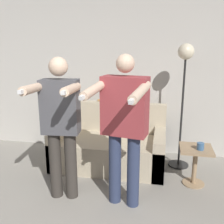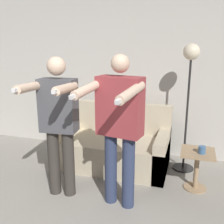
{
  "view_description": "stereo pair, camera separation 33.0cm",
  "coord_description": "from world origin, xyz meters",
  "views": [
    {
      "loc": [
        1.09,
        -1.45,
        1.79
      ],
      "look_at": [
        0.47,
        1.69,
        0.96
      ],
      "focal_mm": 42.0,
      "sensor_mm": 36.0,
      "label": 1
    },
    {
      "loc": [
        1.41,
        -1.36,
        1.79
      ],
      "look_at": [
        0.47,
        1.69,
        0.96
      ],
      "focal_mm": 42.0,
      "sensor_mm": 36.0,
      "label": 2
    }
  ],
  "objects": [
    {
      "name": "wall_back",
      "position": [
        0.0,
        2.83,
        1.3
      ],
      "size": [
        10.0,
        0.05,
        2.6
      ],
      "color": "beige",
      "rests_on": "ground_plane"
    },
    {
      "name": "couch",
      "position": [
        0.33,
        2.2,
        0.28
      ],
      "size": [
        1.64,
        0.89,
        0.9
      ],
      "color": "beige",
      "rests_on": "ground_plane"
    },
    {
      "name": "person_left",
      "position": [
        -0.03,
        1.21,
        0.96
      ],
      "size": [
        0.53,
        0.71,
        1.67
      ],
      "rotation": [
        0.0,
        0.0,
        0.1
      ],
      "color": "#38332D",
      "rests_on": "ground_plane"
    },
    {
      "name": "person_right",
      "position": [
        0.69,
        1.21,
        0.99
      ],
      "size": [
        0.63,
        0.74,
        1.7
      ],
      "rotation": [
        0.0,
        0.0,
        -0.17
      ],
      "color": "#2D3856",
      "rests_on": "ground_plane"
    },
    {
      "name": "cat",
      "position": [
        0.35,
        2.53,
        0.97
      ],
      "size": [
        0.49,
        0.12,
        0.16
      ],
      "color": "tan",
      "rests_on": "couch"
    },
    {
      "name": "floor_lamp",
      "position": [
        1.37,
        2.36,
        1.39
      ],
      "size": [
        0.3,
        0.3,
        1.81
      ],
      "color": "black",
      "rests_on": "ground_plane"
    },
    {
      "name": "side_table",
      "position": [
        1.54,
        1.83,
        0.36
      ],
      "size": [
        0.41,
        0.41,
        0.51
      ],
      "color": "#A38460",
      "rests_on": "ground_plane"
    },
    {
      "name": "cup",
      "position": [
        1.58,
        1.78,
        0.55
      ],
      "size": [
        0.09,
        0.09,
        0.09
      ],
      "color": "#3D6693",
      "rests_on": "side_table"
    }
  ]
}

